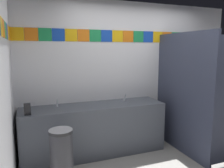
{
  "coord_description": "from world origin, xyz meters",
  "views": [
    {
      "loc": [
        -1.79,
        -2.24,
        1.72
      ],
      "look_at": [
        -0.63,
        0.84,
        1.21
      ],
      "focal_mm": 35.49,
      "sensor_mm": 36.0,
      "label": 1
    }
  ],
  "objects": [
    {
      "name": "wall_back",
      "position": [
        0.0,
        1.48,
        1.28
      ],
      "size": [
        4.07,
        0.09,
        2.56
      ],
      "color": "silver",
      "rests_on": "ground_plane"
    },
    {
      "name": "vanity_counter",
      "position": [
        -0.83,
        1.14,
        0.42
      ],
      "size": [
        2.32,
        0.59,
        0.82
      ],
      "color": "#4C515B",
      "rests_on": "ground_plane"
    },
    {
      "name": "faucet_left",
      "position": [
        -1.41,
        1.23,
        0.88
      ],
      "size": [
        0.04,
        0.1,
        0.14
      ],
      "color": "silver",
      "rests_on": "vanity_counter"
    },
    {
      "name": "faucet_right",
      "position": [
        -0.25,
        1.23,
        0.88
      ],
      "size": [
        0.04,
        0.1,
        0.14
      ],
      "color": "silver",
      "rests_on": "vanity_counter"
    },
    {
      "name": "soap_dispenser",
      "position": [
        -1.84,
        0.96,
        0.9
      ],
      "size": [
        0.09,
        0.09,
        0.16
      ],
      "color": "black",
      "rests_on": "vanity_counter"
    },
    {
      "name": "stall_divider",
      "position": [
        0.74,
        0.48,
        1.0
      ],
      "size": [
        0.92,
        1.41,
        2.0
      ],
      "color": "#33384C",
      "rests_on": "ground_plane"
    },
    {
      "name": "toilet",
      "position": [
        1.06,
        1.07,
        0.3
      ],
      "size": [
        0.39,
        0.49,
        0.74
      ],
      "color": "white",
      "rests_on": "ground_plane"
    },
    {
      "name": "trash_bin",
      "position": [
        -1.46,
        0.49,
        0.36
      ],
      "size": [
        0.3,
        0.3,
        0.72
      ],
      "color": "#333338",
      "rests_on": "ground_plane"
    }
  ]
}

